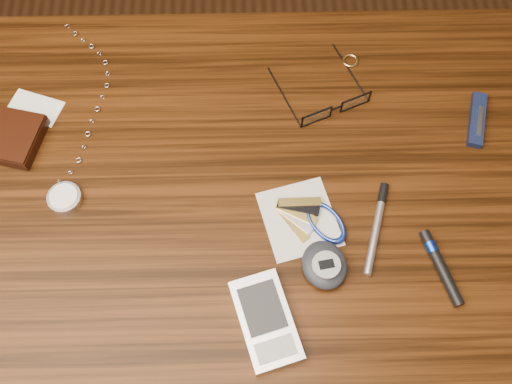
# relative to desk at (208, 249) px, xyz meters

# --- Properties ---
(ground) EXTENTS (3.80, 3.80, 0.00)m
(ground) POSITION_rel_desk_xyz_m (0.00, 0.00, -0.65)
(ground) COLOR #472814
(ground) RESTS_ON ground
(desk) EXTENTS (1.00, 0.70, 0.75)m
(desk) POSITION_rel_desk_xyz_m (0.00, 0.00, 0.00)
(desk) COLOR #381B08
(desk) RESTS_ON ground
(wallet_and_card) EXTENTS (0.13, 0.14, 0.02)m
(wallet_and_card) POSITION_rel_desk_xyz_m (-0.27, 0.13, 0.11)
(wallet_and_card) COLOR black
(wallet_and_card) RESTS_ON desk
(eyeglasses) EXTENTS (0.14, 0.14, 0.02)m
(eyeglasses) POSITION_rel_desk_xyz_m (0.18, 0.17, 0.11)
(eyeglasses) COLOR black
(eyeglasses) RESTS_ON desk
(gold_ring) EXTENTS (0.03, 0.03, 0.00)m
(gold_ring) POSITION_rel_desk_xyz_m (0.21, 0.25, 0.10)
(gold_ring) COLOR #EED071
(gold_ring) RESTS_ON desk
(pocket_watch) EXTENTS (0.08, 0.31, 0.01)m
(pocket_watch) POSITION_rel_desk_xyz_m (-0.18, 0.05, 0.11)
(pocket_watch) COLOR white
(pocket_watch) RESTS_ON desk
(pda_phone) EXTENTS (0.09, 0.12, 0.02)m
(pda_phone) POSITION_rel_desk_xyz_m (0.08, -0.13, 0.11)
(pda_phone) COLOR silver
(pda_phone) RESTS_ON desk
(pedometer) EXTENTS (0.07, 0.07, 0.03)m
(pedometer) POSITION_rel_desk_xyz_m (0.15, -0.06, 0.11)
(pedometer) COLOR #20222C
(pedometer) RESTS_ON desk
(notepad_keys) EXTENTS (0.13, 0.12, 0.01)m
(notepad_keys) POSITION_rel_desk_xyz_m (0.14, 0.00, 0.11)
(notepad_keys) COLOR silver
(notepad_keys) RESTS_ON desk
(pocket_knife) EXTENTS (0.04, 0.09, 0.01)m
(pocket_knife) POSITION_rel_desk_xyz_m (0.38, 0.15, 0.11)
(pocket_knife) COLOR #131E38
(pocket_knife) RESTS_ON desk
(silver_pen) EXTENTS (0.05, 0.13, 0.01)m
(silver_pen) POSITION_rel_desk_xyz_m (0.22, -0.00, 0.11)
(silver_pen) COLOR silver
(silver_pen) RESTS_ON desk
(black_blue_pen) EXTENTS (0.04, 0.10, 0.01)m
(black_blue_pen) POSITION_rel_desk_xyz_m (0.29, -0.06, 0.11)
(black_blue_pen) COLOR black
(black_blue_pen) RESTS_ON desk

